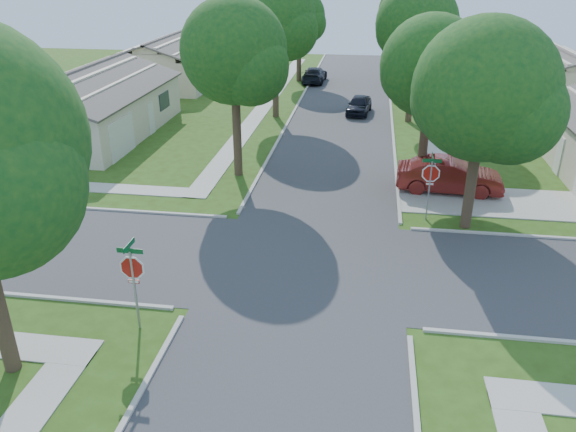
# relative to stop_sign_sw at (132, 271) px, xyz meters

# --- Properties ---
(ground) EXTENTS (100.00, 100.00, 0.00)m
(ground) POSITION_rel_stop_sign_sw_xyz_m (4.70, 4.70, -2.03)
(ground) COLOR #2E4713
(ground) RESTS_ON ground
(road_ns) EXTENTS (7.00, 100.00, 0.02)m
(road_ns) POSITION_rel_stop_sign_sw_xyz_m (4.70, 4.70, -2.03)
(road_ns) COLOR #333335
(road_ns) RESTS_ON ground
(sidewalk_ne) EXTENTS (1.20, 40.00, 0.04)m
(sidewalk_ne) POSITION_rel_stop_sign_sw_xyz_m (10.80, 30.70, -2.01)
(sidewalk_ne) COLOR #9E9B91
(sidewalk_ne) RESTS_ON ground
(sidewalk_nw) EXTENTS (1.20, 40.00, 0.04)m
(sidewalk_nw) POSITION_rel_stop_sign_sw_xyz_m (-1.40, 30.70, -2.01)
(sidewalk_nw) COLOR #9E9B91
(sidewalk_nw) RESTS_ON ground
(driveway) EXTENTS (8.80, 3.60, 0.05)m
(driveway) POSITION_rel_stop_sign_sw_xyz_m (12.60, 11.80, -2.01)
(driveway) COLOR #9E9B91
(driveway) RESTS_ON ground
(stop_sign_sw) EXTENTS (1.05, 0.80, 2.98)m
(stop_sign_sw) POSITION_rel_stop_sign_sw_xyz_m (0.00, 0.00, 0.00)
(stop_sign_sw) COLOR gray
(stop_sign_sw) RESTS_ON ground
(stop_sign_ne) EXTENTS (1.05, 0.80, 2.98)m
(stop_sign_ne) POSITION_rel_stop_sign_sw_xyz_m (9.40, 9.40, 0.00)
(stop_sign_ne) COLOR gray
(stop_sign_ne) RESTS_ON ground
(tree_e_near) EXTENTS (4.97, 4.80, 8.28)m
(tree_e_near) POSITION_rel_stop_sign_sw_xyz_m (9.45, 13.71, 3.61)
(tree_e_near) COLOR #38281C
(tree_e_near) RESTS_ON ground
(tree_e_mid) EXTENTS (5.59, 5.40, 9.21)m
(tree_e_mid) POSITION_rel_stop_sign_sw_xyz_m (9.46, 25.71, 4.22)
(tree_e_mid) COLOR #38281C
(tree_e_mid) RESTS_ON ground
(tree_e_far) EXTENTS (5.17, 5.00, 8.72)m
(tree_e_far) POSITION_rel_stop_sign_sw_xyz_m (9.45, 38.71, 3.95)
(tree_e_far) COLOR #38281C
(tree_e_far) RESTS_ON ground
(tree_w_near) EXTENTS (5.38, 5.20, 8.97)m
(tree_w_near) POSITION_rel_stop_sign_sw_xyz_m (0.06, 13.71, 4.08)
(tree_w_near) COLOR #38281C
(tree_w_near) RESTS_ON ground
(tree_w_mid) EXTENTS (5.80, 5.60, 9.56)m
(tree_w_mid) POSITION_rel_stop_sign_sw_xyz_m (0.06, 25.71, 4.46)
(tree_w_mid) COLOR #38281C
(tree_w_mid) RESTS_ON ground
(tree_w_far) EXTENTS (4.76, 4.60, 8.04)m
(tree_w_far) POSITION_rel_stop_sign_sw_xyz_m (0.05, 38.71, 3.48)
(tree_w_far) COLOR #38281C
(tree_w_far) RESTS_ON ground
(tree_ne_corner) EXTENTS (5.80, 5.60, 8.66)m
(tree_ne_corner) POSITION_rel_stop_sign_sw_xyz_m (11.06, 8.91, 3.56)
(tree_ne_corner) COLOR #38281C
(tree_ne_corner) RESTS_ON ground
(house_ne_far) EXTENTS (8.42, 13.60, 4.23)m
(house_ne_far) POSITION_rel_stop_sign_sw_xyz_m (20.69, 33.70, -0.51)
(house_ne_far) COLOR beige
(house_ne_far) RESTS_ON ground
(house_nw_near) EXTENTS (8.42, 13.60, 4.23)m
(house_nw_near) POSITION_rel_stop_sign_sw_xyz_m (-11.29, 19.70, -0.51)
(house_nw_near) COLOR beige
(house_nw_near) RESTS_ON ground
(house_nw_far) EXTENTS (8.42, 13.60, 4.23)m
(house_nw_far) POSITION_rel_stop_sign_sw_xyz_m (-11.29, 36.70, -0.51)
(house_nw_far) COLOR beige
(house_nw_far) RESTS_ON ground
(car_driveway) EXTENTS (5.11, 2.02, 1.65)m
(car_driveway) POSITION_rel_stop_sign_sw_xyz_m (10.70, 12.87, -1.20)
(car_driveway) COLOR maroon
(car_driveway) RESTS_ON ground
(car_curb_east) EXTENTS (2.00, 4.00, 1.31)m
(car_curb_east) POSITION_rel_stop_sign_sw_xyz_m (5.90, 27.47, -1.38)
(car_curb_east) COLOR black
(car_curb_east) RESTS_ON ground
(car_curb_west) EXTENTS (2.11, 4.80, 1.37)m
(car_curb_west) POSITION_rel_stop_sign_sw_xyz_m (1.50, 38.29, -1.34)
(car_curb_west) COLOR black
(car_curb_west) RESTS_ON ground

